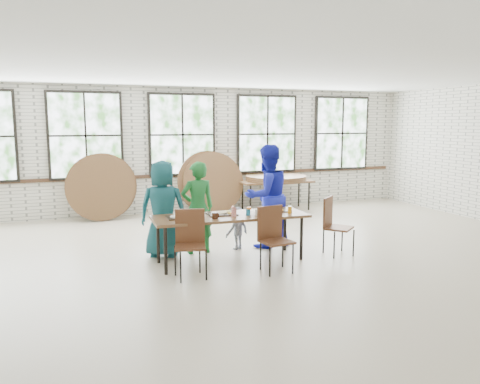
% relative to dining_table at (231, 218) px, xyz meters
% --- Properties ---
extents(room, '(12.00, 12.00, 12.00)m').
position_rel_dining_table_xyz_m(room, '(0.26, 4.31, 1.14)').
color(room, '#B3A68E').
rests_on(room, ground).
extents(dining_table, '(2.42, 0.85, 0.74)m').
position_rel_dining_table_xyz_m(dining_table, '(0.00, 0.00, 0.00)').
color(dining_table, brown).
rests_on(dining_table, ground).
extents(chair_near_left, '(0.51, 0.50, 0.95)m').
position_rel_dining_table_xyz_m(chair_near_left, '(-0.76, -0.47, -0.13)').
color(chair_near_left, '#522E1B').
rests_on(chair_near_left, ground).
extents(chair_near_right, '(0.48, 0.46, 0.95)m').
position_rel_dining_table_xyz_m(chair_near_right, '(0.44, -0.63, -0.13)').
color(chair_near_right, '#522E1B').
rests_on(chair_near_right, ground).
extents(chair_spare, '(0.58, 0.58, 0.95)m').
position_rel_dining_table_xyz_m(chair_spare, '(1.72, -0.18, -0.13)').
color(chair_spare, '#522E1B').
rests_on(chair_spare, ground).
extents(adult_teal, '(0.90, 0.75, 1.57)m').
position_rel_dining_table_xyz_m(adult_teal, '(-0.93, 0.65, 0.09)').
color(adult_teal, navy).
rests_on(adult_teal, ground).
extents(adult_green, '(0.57, 0.39, 1.53)m').
position_rel_dining_table_xyz_m(adult_green, '(-0.35, 0.65, 0.08)').
color(adult_green, '#1C6A2C').
rests_on(adult_green, ground).
extents(toddler, '(0.54, 0.43, 0.73)m').
position_rel_dining_table_xyz_m(toddler, '(0.34, 0.65, -0.32)').
color(toddler, '#111836').
rests_on(toddler, ground).
extents(adult_blue, '(1.00, 0.86, 1.79)m').
position_rel_dining_table_xyz_m(adult_blue, '(0.89, 0.65, 0.20)').
color(adult_blue, '#1B24BE').
rests_on(adult_blue, ground).
extents(storage_table, '(1.81, 0.78, 0.74)m').
position_rel_dining_table_xyz_m(storage_table, '(2.47, 3.76, -0.00)').
color(storage_table, brown).
rests_on(storage_table, ground).
extents(tabletop_clutter, '(1.95, 0.53, 0.11)m').
position_rel_dining_table_xyz_m(tabletop_clutter, '(0.09, -0.03, 0.08)').
color(tabletop_clutter, black).
rests_on(tabletop_clutter, dining_table).
extents(round_tops_stacked, '(1.50, 1.50, 0.13)m').
position_rel_dining_table_xyz_m(round_tops_stacked, '(2.47, 3.76, 0.12)').
color(round_tops_stacked, brown).
rests_on(round_tops_stacked, storage_table).
extents(round_tops_leaning, '(4.12, 0.44, 1.49)m').
position_rel_dining_table_xyz_m(round_tops_leaning, '(-0.40, 4.01, 0.05)').
color(round_tops_leaning, brown).
rests_on(round_tops_leaning, ground).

